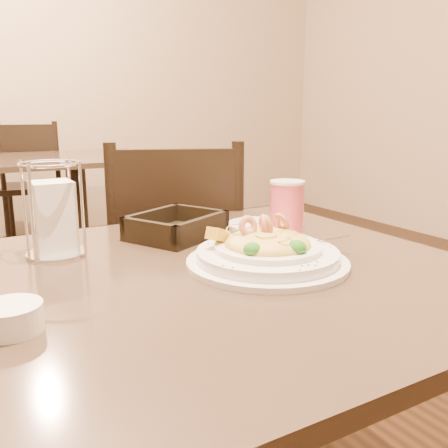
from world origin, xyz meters
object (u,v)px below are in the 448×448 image
butter_ramekin (10,318)px  dining_chair_far (33,182)px  pasta_bowl (267,251)px  side_plate (260,225)px  dining_chair_near (177,273)px  drink_glass (287,211)px  bread_basket (176,229)px  main_table (229,377)px  napkin_caddy (54,216)px  background_table (77,193)px

butter_ramekin → dining_chair_far: bearing=80.1°
pasta_bowl → side_plate: bearing=58.3°
dining_chair_near → dining_chair_far: size_ratio=1.00×
drink_glass → bread_basket: size_ratio=0.54×
main_table → dining_chair_near: dining_chair_near is taller
dining_chair_near → main_table: bearing=97.2°
side_plate → butter_ramekin: size_ratio=1.90×
main_table → napkin_caddy: bearing=136.6°
dining_chair_near → drink_glass: bearing=116.6°
bread_basket → dining_chair_far: bearing=87.2°
background_table → bread_basket: size_ratio=3.86×
dining_chair_near → dining_chair_far: bearing=-65.8°
main_table → butter_ramekin: butter_ramekin is taller
butter_ramekin → pasta_bowl: bearing=7.4°
side_plate → main_table: bearing=-134.1°
napkin_caddy → side_plate: size_ratio=1.17×
napkin_caddy → pasta_bowl: bearing=-39.9°
background_table → bread_basket: bearing=-97.8°
bread_basket → side_plate: 0.22m
background_table → pasta_bowl: size_ratio=2.83×
drink_glass → napkin_caddy: napkin_caddy is taller
butter_ramekin → bread_basket: bearing=40.3°
main_table → napkin_caddy: napkin_caddy is taller
main_table → background_table: size_ratio=0.93×
dining_chair_far → butter_ramekin: dining_chair_far is taller
dining_chair_near → pasta_bowl: size_ratio=2.71×
dining_chair_far → napkin_caddy: (-0.41, -2.75, 0.31)m
napkin_caddy → butter_ramekin: size_ratio=2.22×
main_table → background_table: bearing=82.8°
bread_basket → pasta_bowl: bearing=-78.3°
dining_chair_far → pasta_bowl: dining_chair_far is taller
pasta_bowl → butter_ramekin: bearing=-172.6°
dining_chair_far → bread_basket: bearing=99.0°
dining_chair_far → drink_glass: dining_chair_far is taller
pasta_bowl → butter_ramekin: (-0.46, -0.06, -0.01)m
background_table → napkin_caddy: (-0.56, -2.11, 0.31)m
background_table → drink_glass: size_ratio=7.17×
main_table → side_plate: (0.23, 0.24, 0.24)m
background_table → drink_glass: (-0.08, -2.25, 0.30)m
dining_chair_near → dining_chair_far: (-0.04, 2.36, 0.00)m
background_table → napkin_caddy: 2.21m
dining_chair_far → side_plate: (0.09, -2.76, 0.24)m
dining_chair_near → pasta_bowl: (-0.12, -0.67, 0.26)m
background_table → drink_glass: 2.28m
pasta_bowl → bread_basket: size_ratio=1.37×
dining_chair_far → dining_chair_near: bearing=102.8°
main_table → side_plate: side_plate is taller
dining_chair_near → napkin_caddy: bearing=64.4°
dining_chair_near → butter_ramekin: 0.96m
main_table → dining_chair_far: size_ratio=0.97×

